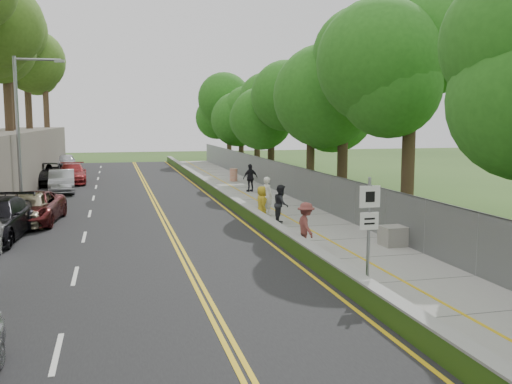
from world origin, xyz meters
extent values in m
plane|color=#33511E|center=(0.00, 0.00, 0.00)|extent=(140.00, 140.00, 0.00)
cube|color=black|center=(-5.40, 15.00, 0.02)|extent=(11.20, 66.00, 0.04)
cube|color=gray|center=(2.55, 15.00, 0.03)|extent=(4.20, 66.00, 0.05)
cube|color=#67D01D|center=(0.25, 15.00, 0.30)|extent=(0.42, 66.00, 0.60)
cube|color=slate|center=(4.65, 15.00, 1.00)|extent=(0.04, 66.00, 2.00)
cylinder|color=gray|center=(-10.70, 14.00, 4.00)|extent=(0.18, 0.18, 8.00)
cylinder|color=gray|center=(-9.60, 14.00, 7.85)|extent=(2.30, 0.13, 0.13)
cube|color=gray|center=(-8.52, 14.00, 7.80)|extent=(0.50, 0.22, 0.14)
cylinder|color=gray|center=(1.05, -3.00, 1.60)|extent=(0.09, 0.09, 3.10)
cube|color=white|center=(1.05, -3.03, 2.60)|extent=(0.62, 0.04, 0.62)
cube|color=white|center=(1.05, -3.03, 1.90)|extent=(0.56, 0.04, 0.50)
cylinder|color=red|center=(3.07, 25.36, 0.54)|extent=(0.60, 0.60, 0.98)
cube|color=gray|center=(4.30, 1.48, 0.42)|extent=(1.14, 0.88, 0.74)
imported|color=#501717|center=(-9.66, 9.75, 0.76)|extent=(2.89, 5.39, 1.44)
imported|color=gray|center=(-9.71, 9.45, 0.82)|extent=(2.29, 4.72, 1.55)
imported|color=#9D9EA5|center=(-9.26, 21.17, 0.78)|extent=(1.86, 4.60, 1.48)
imported|color=black|center=(-10.60, 26.41, 0.83)|extent=(2.69, 5.72, 1.58)
imported|color=maroon|center=(-9.00, 26.83, 0.79)|extent=(2.31, 5.24, 1.50)
imported|color=silver|center=(-10.43, 40.52, 0.77)|extent=(1.80, 4.31, 1.46)
imported|color=gold|center=(0.75, 7.92, 0.86)|extent=(0.52, 0.80, 1.63)
imported|color=white|center=(1.45, 9.44, 1.00)|extent=(0.67, 0.81, 1.90)
imported|color=#232328|center=(1.45, 7.04, 0.94)|extent=(0.94, 1.05, 1.77)
imported|color=brown|center=(0.75, 1.56, 0.93)|extent=(0.67, 1.14, 1.75)
imported|color=black|center=(2.80, 18.66, 0.97)|extent=(1.16, 0.74, 1.83)
camera|label=1|loc=(-5.97, -17.73, 4.75)|focal=40.00mm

